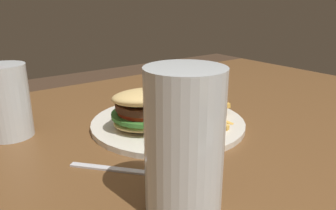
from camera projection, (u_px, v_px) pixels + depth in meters
meal_plate_near at (158, 116)px, 0.60m from camera, size 0.29×0.29×0.09m
beer_glass at (183, 146)px, 0.36m from camera, size 0.09×0.09×0.17m
juice_glass at (7, 103)px, 0.56m from camera, size 0.07×0.07×0.17m
spoon at (169, 172)px, 0.44m from camera, size 0.14×0.15×0.02m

